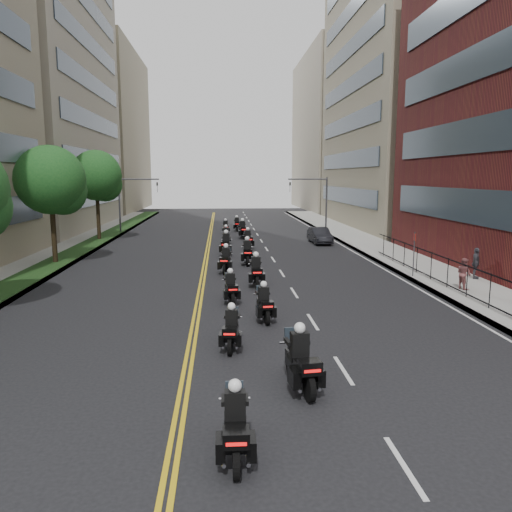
{
  "coord_description": "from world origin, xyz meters",
  "views": [
    {
      "loc": [
        -0.41,
        -8.93,
        5.74
      ],
      "look_at": [
        1.33,
        15.53,
        1.79
      ],
      "focal_mm": 35.0,
      "sensor_mm": 36.0,
      "label": 1
    }
  ],
  "objects_px": {
    "motorcycle_5": "(256,273)",
    "motorcycle_4": "(231,289)",
    "motorcycle_12": "(226,228)",
    "motorcycle_2": "(231,331)",
    "motorcycle_3": "(264,305)",
    "pedestrian_c": "(476,263)",
    "motorcycle_1": "(301,364)",
    "motorcycle_0": "(235,428)",
    "motorcycle_6": "(226,261)",
    "motorcycle_9": "(248,240)",
    "motorcycle_7": "(247,253)",
    "parked_sedan": "(320,235)",
    "motorcycle_10": "(226,236)",
    "pedestrian_b": "(464,274)",
    "motorcycle_11": "(243,230)",
    "motorcycle_13": "(237,225)",
    "motorcycle_8": "(226,245)"
  },
  "relations": [
    {
      "from": "motorcycle_11",
      "to": "motorcycle_13",
      "type": "distance_m",
      "value": 6.4
    },
    {
      "from": "motorcycle_5",
      "to": "motorcycle_10",
      "type": "bearing_deg",
      "value": 95.27
    },
    {
      "from": "motorcycle_11",
      "to": "motorcycle_0",
      "type": "bearing_deg",
      "value": -97.25
    },
    {
      "from": "motorcycle_12",
      "to": "pedestrian_b",
      "type": "relative_size",
      "value": 1.35
    },
    {
      "from": "pedestrian_c",
      "to": "pedestrian_b",
      "type": "bearing_deg",
      "value": 170.27
    },
    {
      "from": "motorcycle_0",
      "to": "motorcycle_12",
      "type": "distance_m",
      "value": 39.8
    },
    {
      "from": "motorcycle_6",
      "to": "pedestrian_b",
      "type": "relative_size",
      "value": 1.52
    },
    {
      "from": "motorcycle_7",
      "to": "motorcycle_11",
      "type": "distance_m",
      "value": 13.71
    },
    {
      "from": "motorcycle_1",
      "to": "motorcycle_9",
      "type": "height_order",
      "value": "motorcycle_1"
    },
    {
      "from": "motorcycle_5",
      "to": "parked_sedan",
      "type": "height_order",
      "value": "motorcycle_5"
    },
    {
      "from": "motorcycle_6",
      "to": "motorcycle_10",
      "type": "xyz_separation_m",
      "value": [
        0.17,
        13.01,
        -0.06
      ]
    },
    {
      "from": "motorcycle_6",
      "to": "pedestrian_c",
      "type": "xyz_separation_m",
      "value": [
        13.62,
        -3.48,
        0.32
      ]
    },
    {
      "from": "motorcycle_0",
      "to": "motorcycle_6",
      "type": "bearing_deg",
      "value": 90.43
    },
    {
      "from": "motorcycle_9",
      "to": "pedestrian_c",
      "type": "distance_m",
      "value": 17.74
    },
    {
      "from": "motorcycle_5",
      "to": "motorcycle_4",
      "type": "bearing_deg",
      "value": -112.06
    },
    {
      "from": "motorcycle_8",
      "to": "parked_sedan",
      "type": "distance_m",
      "value": 10.07
    },
    {
      "from": "motorcycle_5",
      "to": "motorcycle_9",
      "type": "xyz_separation_m",
      "value": [
        0.32,
        13.56,
        -0.04
      ]
    },
    {
      "from": "motorcycle_1",
      "to": "pedestrian_c",
      "type": "xyz_separation_m",
      "value": [
        11.79,
        13.21,
        0.28
      ]
    },
    {
      "from": "motorcycle_6",
      "to": "pedestrian_b",
      "type": "distance_m",
      "value": 13.15
    },
    {
      "from": "pedestrian_b",
      "to": "motorcycle_4",
      "type": "bearing_deg",
      "value": 82.21
    },
    {
      "from": "motorcycle_6",
      "to": "motorcycle_13",
      "type": "distance_m",
      "value": 22.87
    },
    {
      "from": "motorcycle_6",
      "to": "motorcycle_2",
      "type": "bearing_deg",
      "value": -82.97
    },
    {
      "from": "motorcycle_6",
      "to": "parked_sedan",
      "type": "xyz_separation_m",
      "value": [
        8.19,
        12.56,
        -0.02
      ]
    },
    {
      "from": "motorcycle_3",
      "to": "motorcycle_11",
      "type": "distance_m",
      "value": 26.56
    },
    {
      "from": "motorcycle_3",
      "to": "motorcycle_4",
      "type": "distance_m",
      "value": 3.26
    },
    {
      "from": "motorcycle_5",
      "to": "motorcycle_6",
      "type": "distance_m",
      "value": 4.06
    },
    {
      "from": "motorcycle_0",
      "to": "motorcycle_1",
      "type": "height_order",
      "value": "motorcycle_1"
    },
    {
      "from": "motorcycle_8",
      "to": "pedestrian_c",
      "type": "xyz_separation_m",
      "value": [
        13.54,
        -10.06,
        0.27
      ]
    },
    {
      "from": "motorcycle_2",
      "to": "motorcycle_8",
      "type": "xyz_separation_m",
      "value": [
        0.05,
        19.9,
        0.12
      ]
    },
    {
      "from": "motorcycle_10",
      "to": "motorcycle_7",
      "type": "bearing_deg",
      "value": -84.17
    },
    {
      "from": "motorcycle_7",
      "to": "motorcycle_10",
      "type": "height_order",
      "value": "motorcycle_7"
    },
    {
      "from": "motorcycle_3",
      "to": "motorcycle_11",
      "type": "relative_size",
      "value": 0.85
    },
    {
      "from": "motorcycle_12",
      "to": "motorcycle_2",
      "type": "bearing_deg",
      "value": -93.54
    },
    {
      "from": "motorcycle_3",
      "to": "motorcycle_11",
      "type": "bearing_deg",
      "value": 84.57
    },
    {
      "from": "motorcycle_4",
      "to": "pedestrian_c",
      "type": "height_order",
      "value": "pedestrian_c"
    },
    {
      "from": "motorcycle_1",
      "to": "motorcycle_7",
      "type": "xyz_separation_m",
      "value": [
        -0.4,
        19.42,
        0.0
      ]
    },
    {
      "from": "motorcycle_4",
      "to": "motorcycle_11",
      "type": "relative_size",
      "value": 0.84
    },
    {
      "from": "motorcycle_10",
      "to": "pedestrian_c",
      "type": "relative_size",
      "value": 1.27
    },
    {
      "from": "motorcycle_3",
      "to": "pedestrian_c",
      "type": "relative_size",
      "value": 1.26
    },
    {
      "from": "motorcycle_4",
      "to": "motorcycle_7",
      "type": "xyz_separation_m",
      "value": [
        1.3,
        9.86,
        0.1
      ]
    },
    {
      "from": "motorcycle_9",
      "to": "parked_sedan",
      "type": "height_order",
      "value": "motorcycle_9"
    },
    {
      "from": "motorcycle_8",
      "to": "pedestrian_b",
      "type": "distance_m",
      "value": 17.06
    },
    {
      "from": "motorcycle_0",
      "to": "motorcycle_1",
      "type": "bearing_deg",
      "value": 60.52
    },
    {
      "from": "motorcycle_0",
      "to": "motorcycle_10",
      "type": "xyz_separation_m",
      "value": [
        0.2,
        32.93,
        -0.02
      ]
    },
    {
      "from": "motorcycle_11",
      "to": "pedestrian_b",
      "type": "distance_m",
      "value": 24.45
    },
    {
      "from": "motorcycle_8",
      "to": "motorcycle_9",
      "type": "bearing_deg",
      "value": 66.22
    },
    {
      "from": "motorcycle_9",
      "to": "motorcycle_10",
      "type": "xyz_separation_m",
      "value": [
        -1.7,
        3.21,
        -0.04
      ]
    },
    {
      "from": "motorcycle_3",
      "to": "motorcycle_10",
      "type": "relative_size",
      "value": 0.99
    },
    {
      "from": "motorcycle_4",
      "to": "motorcycle_5",
      "type": "height_order",
      "value": "motorcycle_5"
    },
    {
      "from": "motorcycle_1",
      "to": "motorcycle_13",
      "type": "bearing_deg",
      "value": 83.18
    }
  ]
}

